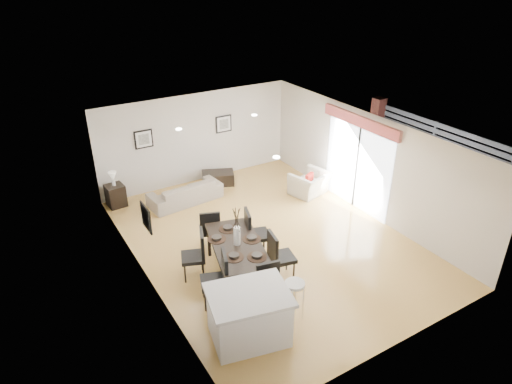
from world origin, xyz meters
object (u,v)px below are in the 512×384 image
coffee_table (218,178)px  bar_stool (295,288)px  dining_chair_enear (278,254)px  dining_chair_efar (253,231)px  dining_chair_head (270,286)px  side_table (116,196)px  dining_chair_wfar (197,252)px  dining_chair_wnear (219,276)px  sofa (185,192)px  dining_table (237,247)px  dining_chair_foot (210,228)px  kitchen_island (249,315)px  armchair (310,183)px

coffee_table → bar_stool: 6.09m
dining_chair_enear → coffee_table: 4.86m
dining_chair_efar → dining_chair_head: bearing=177.4°
side_table → dining_chair_efar: bearing=-62.8°
dining_chair_head → dining_chair_wfar: bearing=123.9°
dining_chair_wnear → coffee_table: bearing=173.1°
sofa → bar_stool: bar_stool is taller
dining_table → dining_chair_wnear: size_ratio=1.91×
dining_table → dining_chair_foot: dining_chair_foot is taller
dining_chair_wnear → kitchen_island: bearing=20.9°
dining_chair_wnear → dining_chair_enear: (1.41, 0.05, -0.02)m
dining_chair_wnear → dining_chair_efar: 1.77m
dining_chair_wnear → coffee_table: size_ratio=1.21×
sofa → side_table: 1.89m
dining_table → dining_chair_head: (0.02, -1.24, -0.16)m
dining_chair_efar → coffee_table: bearing=3.9°
sofa → armchair: bearing=151.3°
dining_chair_head → dining_chair_foot: size_ratio=1.01×
sofa → dining_chair_wnear: bearing=70.0°
dining_chair_wfar → side_table: size_ratio=1.75×
dining_chair_wfar → kitchen_island: 2.11m
dining_chair_head → kitchen_island: bearing=-139.5°
sofa → coffee_table: sofa is taller
kitchen_island → sofa: bearing=91.5°
dining_chair_efar → kitchen_island: size_ratio=0.71×
dining_table → dining_chair_wfar: bearing=161.9°
dining_chair_wfar → dining_chair_head: dining_chair_wfar is taller
dining_chair_wfar → dining_chair_efar: bearing=113.5°
sofa → kitchen_island: bearing=73.2°
dining_chair_enear → coffee_table: dining_chair_enear is taller
dining_chair_enear → armchair: bearing=-34.8°
dining_chair_enear → dining_chair_wfar: bearing=68.2°
dining_chair_foot → kitchen_island: 2.97m
dining_table → dining_chair_wnear: dining_chair_wnear is taller
dining_table → coffee_table: bearing=83.5°
sofa → bar_stool: bearing=83.5°
dining_chair_foot → coffee_table: dining_chair_foot is taller
dining_chair_efar → coffee_table: (0.99, 3.73, -0.45)m
dining_chair_enear → side_table: 5.38m
dining_chair_head → dining_chair_foot: 2.49m
dining_table → dining_chair_efar: (0.71, 0.53, -0.11)m
sofa → dining_chair_efar: size_ratio=1.78×
sofa → dining_chair_wnear: (-1.10, -4.24, 0.34)m
dining_table → coffee_table: 4.62m
dining_chair_wfar → coffee_table: size_ratio=1.15×
armchair → kitchen_island: (-4.35, -3.95, 0.17)m
dining_chair_wnear → dining_chair_wfar: 1.00m
armchair → dining_chair_head: size_ratio=0.97×
bar_stool → kitchen_island: bearing=180.0°
dining_chair_wfar → dining_chair_head: (0.73, -1.71, -0.02)m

